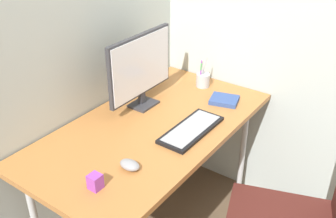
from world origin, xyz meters
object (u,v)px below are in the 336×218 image
Objects in this scene: monitor at (141,67)px; pen_holder at (203,80)px; keyboard at (191,130)px; mouse at (130,165)px; notebook at (224,100)px; desk_clamp_accessory at (95,182)px; office_chair at (314,208)px.

monitor is 2.73× the size of pen_holder.
monitor reaches higher than keyboard.
pen_holder reaches higher than mouse.
monitor is at bearing 113.65° from notebook.
keyboard is 0.52m from pen_holder.
pen_holder is at bearing -20.97° from monitor.
notebook is at bearing -4.22° from desk_clamp_accessory.
pen_holder is (0.52, 0.87, 0.16)m from office_chair.
monitor is 0.44m from keyboard.
notebook is at bearing 57.64° from office_chair.
keyboard is 0.41m from mouse.
office_chair is 1.08m from monitor.
desk_clamp_accessory is at bearing 171.76° from keyboard.
mouse reaches higher than notebook.
office_chair reaches higher than pen_holder.
notebook is at bearing -3.01° from mouse.
office_chair is 1.02m from pen_holder.
office_chair is 0.80m from mouse.
monitor is 0.46m from pen_holder.
office_chair is 0.92m from desk_clamp_accessory.
keyboard is (-0.07, -0.37, -0.22)m from monitor.
keyboard is 5.95× the size of desk_clamp_accessory.
monitor is 4.99× the size of mouse.
desk_clamp_accessory reaches higher than notebook.
mouse is at bearing 172.37° from keyboard.
pen_holder is 0.23m from notebook.
desk_clamp_accessory is (-0.95, 0.07, 0.02)m from notebook.
office_chair reaches higher than desk_clamp_accessory.
notebook is at bearing -50.51° from monitor.
office_chair is at bearing -121.12° from pen_holder.
keyboard is 0.59m from desk_clamp_accessory.
mouse is (-0.48, -0.32, -0.21)m from monitor.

